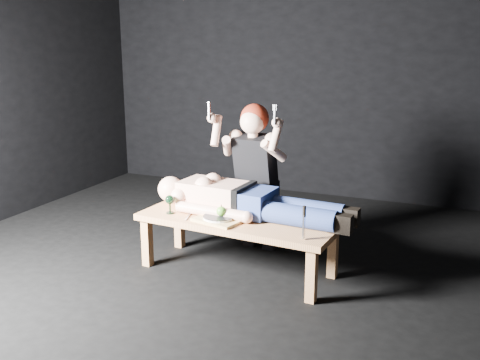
{
  "coord_description": "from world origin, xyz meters",
  "views": [
    {
      "loc": [
        1.89,
        -3.81,
        1.81
      ],
      "look_at": [
        0.27,
        0.03,
        0.75
      ],
      "focal_mm": 40.94,
      "sensor_mm": 36.0,
      "label": 1
    }
  ],
  "objects_px": {
    "goblet": "(170,204)",
    "kneeling_woman": "(259,175)",
    "lying_man": "(251,198)",
    "serving_tray": "(219,220)",
    "carving_knife": "(304,223)",
    "table": "(238,245)"
  },
  "relations": [
    {
      "from": "goblet",
      "to": "kneeling_woman",
      "type": "bearing_deg",
      "value": 50.89
    },
    {
      "from": "serving_tray",
      "to": "goblet",
      "type": "xyz_separation_m",
      "value": [
        -0.45,
        0.02,
        0.07
      ]
    },
    {
      "from": "serving_tray",
      "to": "carving_knife",
      "type": "height_order",
      "value": "carving_knife"
    },
    {
      "from": "serving_tray",
      "to": "kneeling_woman",
      "type": "bearing_deg",
      "value": 83.22
    },
    {
      "from": "lying_man",
      "to": "kneeling_woman",
      "type": "bearing_deg",
      "value": 106.55
    },
    {
      "from": "lying_man",
      "to": "goblet",
      "type": "distance_m",
      "value": 0.66
    },
    {
      "from": "kneeling_woman",
      "to": "goblet",
      "type": "distance_m",
      "value": 0.85
    },
    {
      "from": "table",
      "to": "kneeling_woman",
      "type": "xyz_separation_m",
      "value": [
        -0.03,
        0.55,
        0.45
      ]
    },
    {
      "from": "lying_man",
      "to": "serving_tray",
      "type": "bearing_deg",
      "value": -119.85
    },
    {
      "from": "serving_tray",
      "to": "carving_knife",
      "type": "bearing_deg",
      "value": -10.48
    },
    {
      "from": "lying_man",
      "to": "carving_knife",
      "type": "relative_size",
      "value": 7.0
    },
    {
      "from": "carving_knife",
      "to": "serving_tray",
      "type": "bearing_deg",
      "value": 174.08
    },
    {
      "from": "lying_man",
      "to": "kneeling_woman",
      "type": "xyz_separation_m",
      "value": [
        -0.09,
        0.42,
        0.08
      ]
    },
    {
      "from": "lying_man",
      "to": "kneeling_woman",
      "type": "distance_m",
      "value": 0.44
    },
    {
      "from": "kneeling_woman",
      "to": "goblet",
      "type": "height_order",
      "value": "kneeling_woman"
    },
    {
      "from": "table",
      "to": "lying_man",
      "type": "height_order",
      "value": "lying_man"
    },
    {
      "from": "kneeling_woman",
      "to": "serving_tray",
      "type": "xyz_separation_m",
      "value": [
        -0.08,
        -0.67,
        -0.21
      ]
    },
    {
      "from": "serving_tray",
      "to": "table",
      "type": "bearing_deg",
      "value": 49.21
    },
    {
      "from": "table",
      "to": "goblet",
      "type": "xyz_separation_m",
      "value": [
        -0.55,
        -0.1,
        0.3
      ]
    },
    {
      "from": "table",
      "to": "serving_tray",
      "type": "xyz_separation_m",
      "value": [
        -0.11,
        -0.12,
        0.24
      ]
    },
    {
      "from": "table",
      "to": "goblet",
      "type": "height_order",
      "value": "goblet"
    },
    {
      "from": "serving_tray",
      "to": "goblet",
      "type": "relative_size",
      "value": 2.35
    }
  ]
}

